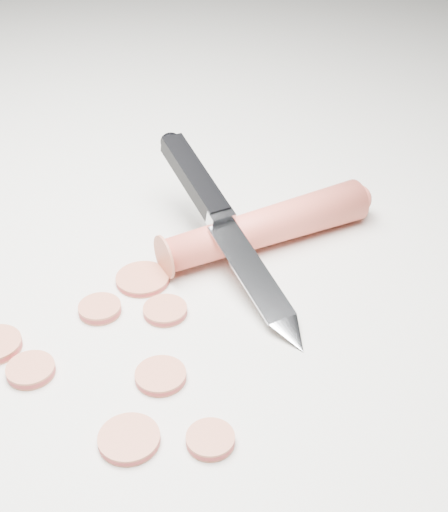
% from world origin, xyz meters
% --- Properties ---
extents(ground, '(2.40, 2.40, 0.00)m').
position_xyz_m(ground, '(0.00, 0.00, 0.00)').
color(ground, silver).
rests_on(ground, ground).
extents(carrot, '(0.15, 0.15, 0.03)m').
position_xyz_m(carrot, '(0.07, 0.11, 0.02)').
color(carrot, '#DF4D3C').
rests_on(carrot, ground).
extents(carrot_slice_0, '(0.03, 0.03, 0.01)m').
position_xyz_m(carrot_slice_0, '(-0.03, -0.01, 0.00)').
color(carrot_slice_0, '#C16244').
rests_on(carrot_slice_0, ground).
extents(carrot_slice_1, '(0.03, 0.03, 0.01)m').
position_xyz_m(carrot_slice_1, '(-0.04, -0.08, 0.00)').
color(carrot_slice_1, '#C16244').
rests_on(carrot_slice_1, ground).
extents(carrot_slice_2, '(0.03, 0.03, 0.01)m').
position_xyz_m(carrot_slice_2, '(0.02, 0.00, 0.00)').
color(carrot_slice_2, '#C16244').
rests_on(carrot_slice_2, ground).
extents(carrot_slice_3, '(0.04, 0.04, 0.01)m').
position_xyz_m(carrot_slice_3, '(0.04, -0.12, 0.00)').
color(carrot_slice_3, '#C16244').
rests_on(carrot_slice_3, ground).
extents(carrot_slice_4, '(0.03, 0.03, 0.01)m').
position_xyz_m(carrot_slice_4, '(0.09, -0.10, 0.00)').
color(carrot_slice_4, '#C16244').
rests_on(carrot_slice_4, ground).
extents(carrot_slice_6, '(0.03, 0.03, 0.01)m').
position_xyz_m(carrot_slice_6, '(0.04, -0.06, 0.00)').
color(carrot_slice_6, '#C16244').
rests_on(carrot_slice_6, ground).
extents(carrot_slice_7, '(0.04, 0.04, 0.01)m').
position_xyz_m(carrot_slice_7, '(-0.01, 0.03, 0.00)').
color(carrot_slice_7, '#C16244').
rests_on(carrot_slice_7, ground).
extents(kitchen_knife, '(0.18, 0.18, 0.07)m').
position_xyz_m(kitchen_knife, '(0.04, 0.07, 0.04)').
color(kitchen_knife, '#B7B9BE').
rests_on(kitchen_knife, ground).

